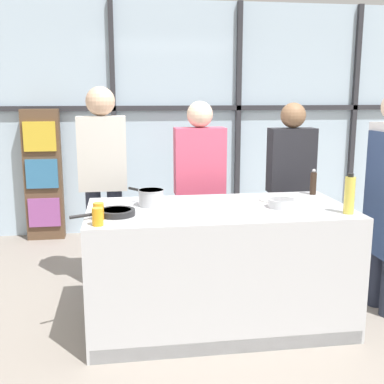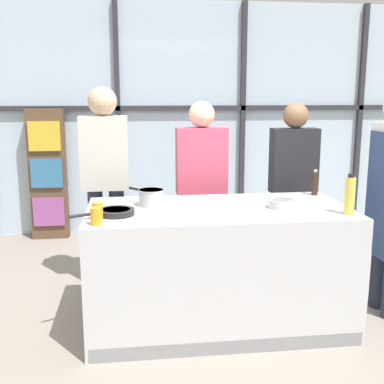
# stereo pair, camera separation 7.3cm
# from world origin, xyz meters

# --- Properties ---
(ground_plane) EXTENTS (18.00, 18.00, 0.00)m
(ground_plane) POSITION_xyz_m (0.00, 0.00, 0.00)
(ground_plane) COLOR gray
(back_window_wall) EXTENTS (6.40, 0.10, 2.80)m
(back_window_wall) POSITION_xyz_m (0.00, 2.63, 1.40)
(back_window_wall) COLOR silver
(back_window_wall) RESTS_ON ground_plane
(bookshelf) EXTENTS (0.43, 0.19, 1.54)m
(bookshelf) POSITION_xyz_m (-1.61, 2.45, 0.77)
(bookshelf) COLOR brown
(bookshelf) RESTS_ON ground_plane
(demo_island) EXTENTS (1.89, 0.94, 0.90)m
(demo_island) POSITION_xyz_m (-0.00, -0.00, 0.45)
(demo_island) COLOR silver
(demo_island) RESTS_ON ground_plane
(spectator_far_left) EXTENTS (0.41, 0.25, 1.77)m
(spectator_far_left) POSITION_xyz_m (-0.85, 0.86, 1.03)
(spectator_far_left) COLOR #232838
(spectator_far_left) RESTS_ON ground_plane
(spectator_center_left) EXTENTS (0.45, 0.23, 1.65)m
(spectator_center_left) POSITION_xyz_m (0.00, 0.86, 0.93)
(spectator_center_left) COLOR #232838
(spectator_center_left) RESTS_ON ground_plane
(spectator_center_right) EXTENTS (0.42, 0.23, 1.63)m
(spectator_center_right) POSITION_xyz_m (0.85, 0.86, 0.93)
(spectator_center_right) COLOR black
(spectator_center_right) RESTS_ON ground_plane
(frying_pan) EXTENTS (0.43, 0.27, 0.04)m
(frying_pan) POSITION_xyz_m (-0.74, -0.13, 0.92)
(frying_pan) COLOR #232326
(frying_pan) RESTS_ON demo_island
(saucepan) EXTENTS (0.26, 0.30, 0.12)m
(saucepan) POSITION_xyz_m (-0.48, 0.13, 0.96)
(saucepan) COLOR silver
(saucepan) RESTS_ON demo_island
(white_plate) EXTENTS (0.26, 0.26, 0.01)m
(white_plate) POSITION_xyz_m (0.48, 0.16, 0.91)
(white_plate) COLOR white
(white_plate) RESTS_ON demo_island
(mixing_bowl) EXTENTS (0.21, 0.21, 0.06)m
(mixing_bowl) POSITION_xyz_m (0.46, -0.06, 0.93)
(mixing_bowl) COLOR silver
(mixing_bowl) RESTS_ON demo_island
(oil_bottle) EXTENTS (0.07, 0.07, 0.28)m
(oil_bottle) POSITION_xyz_m (0.85, -0.31, 1.03)
(oil_bottle) COLOR #E0CC4C
(oil_bottle) RESTS_ON demo_island
(pepper_grinder) EXTENTS (0.05, 0.05, 0.21)m
(pepper_grinder) POSITION_xyz_m (0.86, 0.35, 0.99)
(pepper_grinder) COLOR #332319
(pepper_grinder) RESTS_ON demo_island
(juice_glass_near) EXTENTS (0.07, 0.07, 0.11)m
(juice_glass_near) POSITION_xyz_m (-0.85, -0.37, 0.95)
(juice_glass_near) COLOR orange
(juice_glass_near) RESTS_ON demo_island
(juice_glass_far) EXTENTS (0.07, 0.07, 0.11)m
(juice_glass_far) POSITION_xyz_m (-0.85, -0.23, 0.95)
(juice_glass_far) COLOR orange
(juice_glass_far) RESTS_ON demo_island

